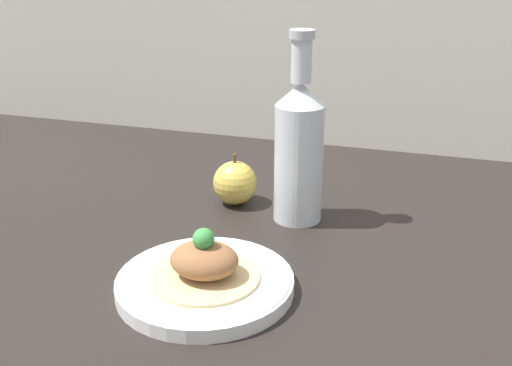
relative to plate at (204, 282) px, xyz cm
name	(u,v)px	position (x,y,z in cm)	size (l,w,h in cm)	color
ground_plane	(232,266)	(0.15, 9.87, -3.15)	(180.00, 110.00, 4.00)	black
plate	(204,282)	(0.00, 0.00, 0.00)	(22.04, 22.04, 2.16)	white
plated_food	(203,262)	(0.00, 0.00, 2.78)	(13.69, 13.69, 6.66)	#D6BC7F
cider_bottle	(299,148)	(6.04, 23.90, 10.46)	(7.44, 7.44, 28.98)	silver
apple	(235,183)	(-5.20, 26.59, 2.47)	(7.22, 7.22, 8.61)	gold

